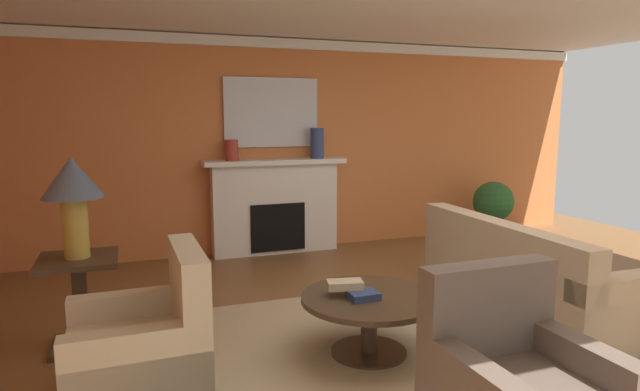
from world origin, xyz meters
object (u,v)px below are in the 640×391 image
(side_table, at_px, (80,296))
(potted_plant, at_px, (493,206))
(coffee_table, at_px, (369,311))
(vase_mantel_right, at_px, (317,143))
(armchair_near_window, at_px, (145,354))
(table_lamp, at_px, (73,188))
(vase_mantel_left, at_px, (232,150))
(mantel_mirror, at_px, (271,112))
(sofa, at_px, (526,281))
(fireplace, at_px, (275,209))

(side_table, xyz_separation_m, potted_plant, (5.18, 1.85, 0.09))
(coffee_table, relative_size, vase_mantel_right, 2.58)
(coffee_table, distance_m, side_table, 2.17)
(armchair_near_window, height_order, table_lamp, table_lamp)
(armchair_near_window, xyz_separation_m, vase_mantel_left, (1.16, 3.19, 1.02))
(mantel_mirror, xyz_separation_m, table_lamp, (-2.13, -2.37, -0.56))
(sofa, height_order, coffee_table, sofa)
(armchair_near_window, relative_size, potted_plant, 1.14)
(mantel_mirror, distance_m, vase_mantel_right, 0.69)
(fireplace, bearing_deg, vase_mantel_right, -5.14)
(fireplace, relative_size, potted_plant, 2.16)
(sofa, distance_m, armchair_near_window, 3.25)
(sofa, bearing_deg, fireplace, 118.09)
(potted_plant, bearing_deg, table_lamp, -160.32)
(table_lamp, xyz_separation_m, vase_mantel_right, (2.68, 2.20, 0.17))
(armchair_near_window, height_order, vase_mantel_right, vase_mantel_right)
(fireplace, distance_m, side_table, 3.10)
(coffee_table, height_order, potted_plant, potted_plant)
(table_lamp, bearing_deg, potted_plant, 19.68)
(coffee_table, xyz_separation_m, side_table, (-1.99, 0.86, 0.06))
(fireplace, xyz_separation_m, vase_mantel_left, (-0.55, -0.05, 0.76))
(sofa, xyz_separation_m, table_lamp, (-3.64, 0.59, 0.93))
(mantel_mirror, height_order, vase_mantel_left, mantel_mirror)
(mantel_mirror, distance_m, coffee_table, 3.55)
(vase_mantel_right, bearing_deg, vase_mantel_left, 180.00)
(side_table, bearing_deg, vase_mantel_left, 54.29)
(potted_plant, bearing_deg, coffee_table, -139.58)
(coffee_table, distance_m, potted_plant, 4.19)
(coffee_table, relative_size, vase_mantel_left, 3.94)
(fireplace, distance_m, coffee_table, 3.12)
(sofa, bearing_deg, vase_mantel_left, 126.53)
(table_lamp, bearing_deg, armchair_near_window, -66.80)
(side_table, distance_m, table_lamp, 0.82)
(side_table, distance_m, potted_plant, 5.50)
(armchair_near_window, height_order, coffee_table, armchair_near_window)
(mantel_mirror, bearing_deg, side_table, -131.96)
(side_table, xyz_separation_m, vase_mantel_left, (1.58, 2.20, 0.93))
(fireplace, height_order, vase_mantel_right, vase_mantel_right)
(mantel_mirror, xyz_separation_m, coffee_table, (-0.14, -3.23, -1.45))
(fireplace, xyz_separation_m, coffee_table, (-0.14, -3.11, -0.23))
(sofa, height_order, table_lamp, table_lamp)
(sofa, xyz_separation_m, armchair_near_window, (-3.22, -0.40, 0.01))
(mantel_mirror, height_order, armchair_near_window, mantel_mirror)
(mantel_mirror, bearing_deg, potted_plant, -9.62)
(armchair_near_window, bearing_deg, side_table, 113.20)
(vase_mantel_left, bearing_deg, vase_mantel_right, 0.00)
(side_table, relative_size, vase_mantel_left, 2.76)
(table_lamp, xyz_separation_m, vase_mantel_left, (1.58, 2.20, 0.10))
(mantel_mirror, bearing_deg, fireplace, -90.00)
(mantel_mirror, distance_m, potted_plant, 3.35)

